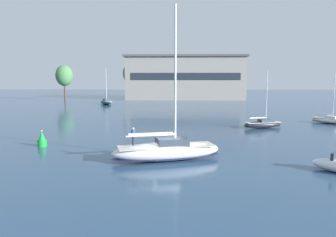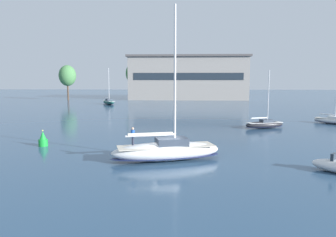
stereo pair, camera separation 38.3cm
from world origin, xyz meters
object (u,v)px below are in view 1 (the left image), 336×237
at_px(channel_buoy, 42,140).
at_px(tree_shore_left, 64,76).
at_px(sailboat_main, 167,150).
at_px(tree_shore_center, 132,73).
at_px(sailboat_moored_far_slip, 106,102).
at_px(sailboat_moored_mid_channel, 263,124).
at_px(sailboat_moored_near_marina, 330,120).

bearing_deg(channel_buoy, tree_shore_left, 108.02).
xyz_separation_m(tree_shore_left, sailboat_main, (39.64, -84.30, -7.60)).
bearing_deg(sailboat_main, tree_shore_center, 100.55).
distance_m(tree_shore_left, sailboat_moored_far_slip, 27.91).
bearing_deg(tree_shore_left, tree_shore_center, 7.29).
relative_size(tree_shore_center, sailboat_moored_mid_channel, 1.52).
height_order(tree_shore_center, sailboat_main, sailboat_main).
height_order(sailboat_moored_mid_channel, channel_buoy, sailboat_moored_mid_channel).
height_order(tree_shore_left, sailboat_main, sailboat_main).
distance_m(sailboat_moored_mid_channel, sailboat_moored_far_slip, 56.51).
distance_m(tree_shore_center, sailboat_main, 89.18).
distance_m(tree_shore_left, sailboat_main, 93.46).
bearing_deg(sailboat_moored_mid_channel, tree_shore_left, 129.91).
xyz_separation_m(tree_shore_center, channel_buoy, (2.17, -81.54, -8.62)).
xyz_separation_m(sailboat_moored_near_marina, sailboat_moored_mid_channel, (-12.38, -5.50, 0.02)).
distance_m(tree_shore_left, channel_buoy, 82.97).
bearing_deg(tree_shore_center, tree_shore_left, -172.71).
distance_m(tree_shore_center, channel_buoy, 82.03).
bearing_deg(tree_shore_left, sailboat_main, -64.82).
height_order(sailboat_main, channel_buoy, sailboat_main).
xyz_separation_m(sailboat_main, sailboat_moored_far_slip, (-20.73, 65.31, -0.23)).
relative_size(sailboat_moored_near_marina, sailboat_moored_far_slip, 0.81).
bearing_deg(sailboat_moored_mid_channel, tree_shore_center, 114.17).
relative_size(sailboat_moored_far_slip, channel_buoy, 5.76).
xyz_separation_m(sailboat_main, sailboat_moored_mid_channel, (13.71, 20.52, -0.35)).
relative_size(sailboat_main, channel_buoy, 7.65).
bearing_deg(sailboat_moored_mid_channel, sailboat_moored_far_slip, 127.56).
relative_size(sailboat_main, sailboat_moored_mid_channel, 1.59).
bearing_deg(tree_shore_center, sailboat_moored_far_slip, -101.53).
distance_m(sailboat_main, sailboat_moored_far_slip, 68.52).
xyz_separation_m(tree_shore_center, sailboat_moored_mid_channel, (29.97, -66.77, -8.74)).
distance_m(sailboat_main, sailboat_moored_near_marina, 36.85).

